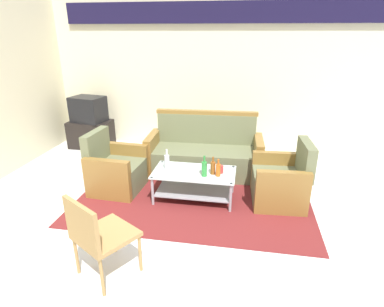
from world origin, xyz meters
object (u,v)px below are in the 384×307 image
(bottle_green, at_px, (204,168))
(television, at_px, (88,109))
(bottle_orange, at_px, (218,170))
(armchair_left, at_px, (116,171))
(wicker_chair, at_px, (97,233))
(armchair_right, at_px, (281,182))
(cup, at_px, (220,169))
(coffee_table, at_px, (194,181))
(bottle_brown, at_px, (213,167))
(bottle_clear, at_px, (167,162))
(tv_stand, at_px, (91,134))
(couch, at_px, (205,154))

(bottle_green, xyz_separation_m, television, (-2.52, 1.86, 0.24))
(bottle_orange, distance_m, television, 3.26)
(armchair_left, xyz_separation_m, wicker_chair, (0.55, -1.72, 0.21))
(armchair_right, distance_m, cup, 0.83)
(armchair_left, height_order, coffee_table, armchair_left)
(coffee_table, bearing_deg, wicker_chair, -110.73)
(bottle_brown, distance_m, bottle_clear, 0.64)
(bottle_green, distance_m, wicker_chair, 1.69)
(cup, relative_size, wicker_chair, 0.12)
(bottle_clear, bearing_deg, television, 139.09)
(bottle_clear, xyz_separation_m, cup, (0.73, -0.00, -0.06))
(armchair_left, xyz_separation_m, bottle_brown, (1.42, -0.13, 0.21))
(tv_stand, bearing_deg, bottle_orange, -34.11)
(armchair_right, height_order, tv_stand, armchair_right)
(bottle_orange, relative_size, wicker_chair, 0.28)
(bottle_orange, bearing_deg, couch, 107.59)
(coffee_table, distance_m, bottle_orange, 0.40)
(armchair_right, distance_m, tv_stand, 3.88)
(coffee_table, relative_size, bottle_clear, 3.88)
(coffee_table, bearing_deg, couch, 88.71)
(coffee_table, distance_m, television, 2.99)
(tv_stand, bearing_deg, coffee_table, -36.51)
(tv_stand, distance_m, wicker_chair, 3.80)
(armchair_left, distance_m, cup, 1.52)
(cup, bearing_deg, bottle_green, -145.98)
(bottle_clear, relative_size, bottle_green, 1.01)
(armchair_left, xyz_separation_m, coffee_table, (1.16, -0.11, -0.02))
(armchair_left, height_order, bottle_brown, armchair_left)
(armchair_right, xyz_separation_m, wicker_chair, (-1.77, -1.74, 0.21))
(bottle_orange, bearing_deg, tv_stand, 145.89)
(armchair_left, distance_m, bottle_clear, 0.82)
(couch, bearing_deg, wicker_chair, 73.63)
(armchair_right, xyz_separation_m, tv_stand, (-3.52, 1.62, -0.03))
(bottle_green, height_order, cup, bottle_green)
(couch, distance_m, tv_stand, 2.54)
(tv_stand, xyz_separation_m, wicker_chair, (1.76, -3.37, 0.23))
(bottle_clear, xyz_separation_m, television, (-1.99, 1.72, 0.24))
(television, height_order, wicker_chair, television)
(armchair_left, distance_m, wicker_chair, 1.82)
(armchair_right, relative_size, bottle_brown, 3.53)
(bottle_brown, relative_size, bottle_orange, 1.03)
(coffee_table, bearing_deg, bottle_clear, 174.88)
(bottle_orange, relative_size, bottle_green, 0.83)
(tv_stand, bearing_deg, bottle_clear, -40.86)
(coffee_table, bearing_deg, television, 143.44)
(wicker_chair, bearing_deg, armchair_right, 76.26)
(armchair_left, relative_size, coffee_table, 0.77)
(bottle_green, bearing_deg, coffee_table, 145.63)
(bottle_brown, relative_size, tv_stand, 0.30)
(couch, xyz_separation_m, tv_stand, (-2.39, 0.86, -0.06))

